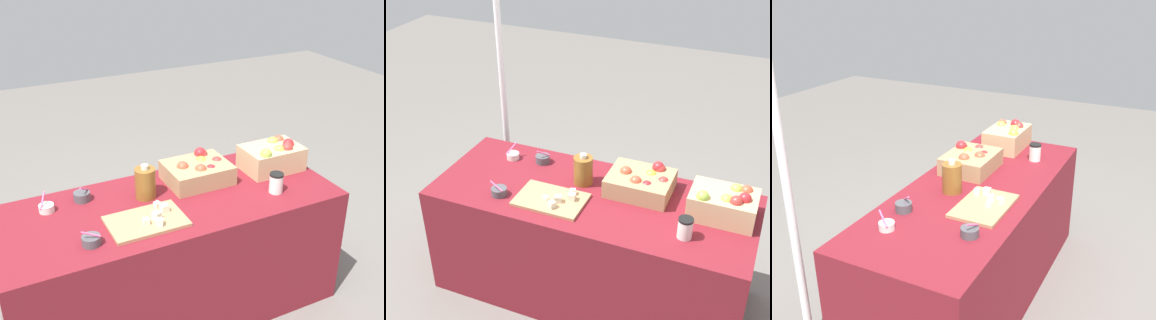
{
  "view_description": "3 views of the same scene",
  "coord_description": "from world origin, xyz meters",
  "views": [
    {
      "loc": [
        -0.96,
        -2.2,
        2.14
      ],
      "look_at": [
        0.13,
        -0.03,
        0.98
      ],
      "focal_mm": 46.81,
      "sensor_mm": 36.0,
      "label": 1
    },
    {
      "loc": [
        0.92,
        -2.4,
        2.5
      ],
      "look_at": [
        -0.08,
        -0.04,
        0.98
      ],
      "focal_mm": 49.72,
      "sensor_mm": 36.0,
      "label": 2
    },
    {
      "loc": [
        -2.29,
        -1.07,
        1.95
      ],
      "look_at": [
        -0.04,
        0.05,
        0.93
      ],
      "focal_mm": 43.89,
      "sensor_mm": 36.0,
      "label": 3
    }
  ],
  "objects": [
    {
      "name": "apple_crate_middle",
      "position": [
        0.25,
        0.15,
        0.8
      ],
      "size": [
        0.37,
        0.3,
        0.16
      ],
      "color": "tan",
      "rests_on": "table"
    },
    {
      "name": "apple_crate_left",
      "position": [
        0.74,
        0.08,
        0.82
      ],
      "size": [
        0.36,
        0.25,
        0.19
      ],
      "color": "tan",
      "rests_on": "table"
    },
    {
      "name": "coffee_cup",
      "position": [
        0.58,
        -0.18,
        0.8
      ],
      "size": [
        0.08,
        0.08,
        0.12
      ],
      "color": "silver",
      "rests_on": "table"
    },
    {
      "name": "ground_plane",
      "position": [
        0.0,
        0.0,
        0.0
      ],
      "size": [
        10.0,
        10.0,
        0.0
      ],
      "primitive_type": "plane",
      "color": "slate"
    },
    {
      "name": "cider_jug",
      "position": [
        -0.1,
        0.1,
        0.83
      ],
      "size": [
        0.12,
        0.12,
        0.2
      ],
      "color": "brown",
      "rests_on": "table"
    },
    {
      "name": "tent_pole",
      "position": [
        -0.89,
        0.55,
        1.05
      ],
      "size": [
        0.04,
        0.04,
        2.09
      ],
      "primitive_type": "cylinder",
      "color": "white",
      "rests_on": "ground_plane"
    },
    {
      "name": "sample_bowl_near",
      "position": [
        -0.43,
        0.22,
        0.77
      ],
      "size": [
        0.09,
        0.09,
        0.11
      ],
      "color": "#4C4C51",
      "rests_on": "table"
    },
    {
      "name": "cutting_board_front",
      "position": [
        -0.19,
        -0.15,
        0.75
      ],
      "size": [
        0.4,
        0.27,
        0.06
      ],
      "color": "tan",
      "rests_on": "table"
    },
    {
      "name": "sample_bowl_mid",
      "position": [
        -0.63,
        0.19,
        0.76
      ],
      "size": [
        0.08,
        0.09,
        0.1
      ],
      "color": "silver",
      "rests_on": "table"
    },
    {
      "name": "table",
      "position": [
        0.0,
        0.0,
        0.37
      ],
      "size": [
        1.9,
        0.76,
        0.74
      ],
      "primitive_type": "cube",
      "color": "maroon",
      "rests_on": "ground_plane"
    },
    {
      "name": "sample_bowl_far",
      "position": [
        -0.5,
        -0.21,
        0.76
      ],
      "size": [
        0.1,
        0.09,
        0.09
      ],
      "color": "#4C4C51",
      "rests_on": "table"
    }
  ]
}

